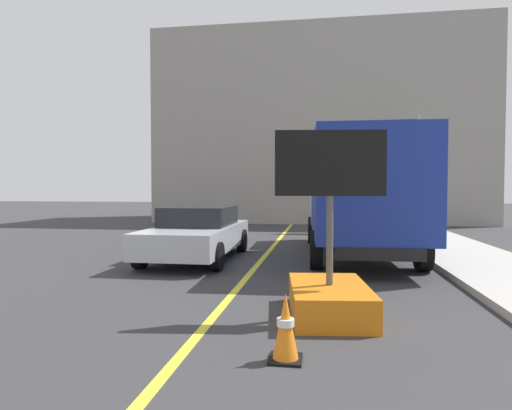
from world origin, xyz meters
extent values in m
cube|color=yellow|center=(0.00, 6.00, 0.00)|extent=(0.14, 36.00, 0.01)
cube|color=orange|center=(1.66, 7.93, 0.23)|extent=(1.30, 1.91, 0.45)
cylinder|color=#4C4C4C|center=(1.66, 7.93, 1.10)|extent=(0.10, 0.10, 1.30)
cube|color=black|center=(1.66, 7.93, 2.23)|extent=(1.60, 0.26, 0.95)
sphere|color=yellow|center=(2.20, 8.04, 2.23)|extent=(0.09, 0.09, 0.09)
sphere|color=yellow|center=(1.90, 8.01, 2.23)|extent=(0.09, 0.09, 0.09)
sphere|color=yellow|center=(1.60, 7.97, 2.23)|extent=(0.09, 0.09, 0.09)
sphere|color=yellow|center=(1.31, 7.94, 2.23)|extent=(0.09, 0.09, 0.09)
sphere|color=yellow|center=(1.14, 7.92, 2.41)|extent=(0.09, 0.09, 0.09)
sphere|color=yellow|center=(1.14, 7.92, 2.04)|extent=(0.09, 0.09, 0.09)
cube|color=black|center=(2.52, 13.91, 0.57)|extent=(2.04, 7.57, 0.25)
cube|color=silver|center=(2.41, 16.61, 1.65)|extent=(2.57, 2.20, 1.90)
cube|color=navy|center=(2.57, 12.76, 1.94)|extent=(2.69, 5.20, 2.48)
cylinder|color=black|center=(1.23, 16.42, 0.45)|extent=(0.32, 0.91, 0.90)
cylinder|color=black|center=(3.61, 16.51, 0.45)|extent=(0.32, 0.91, 0.90)
cylinder|color=black|center=(1.42, 11.62, 0.45)|extent=(0.32, 0.91, 0.90)
cylinder|color=black|center=(3.80, 11.71, 0.45)|extent=(0.32, 0.91, 0.90)
cube|color=silver|center=(-1.70, 12.54, 0.58)|extent=(1.92, 4.64, 0.60)
cube|color=black|center=(-1.69, 12.77, 1.13)|extent=(1.68, 2.09, 0.50)
cylinder|color=black|center=(-0.78, 11.01, 0.33)|extent=(0.22, 0.66, 0.66)
cylinder|color=black|center=(-2.61, 11.01, 0.33)|extent=(0.22, 0.66, 0.66)
cylinder|color=black|center=(-0.78, 14.07, 0.33)|extent=(0.22, 0.66, 0.66)
cylinder|color=black|center=(-2.61, 14.07, 0.33)|extent=(0.22, 0.66, 0.66)
cylinder|color=gray|center=(5.53, 20.69, 2.50)|extent=(0.18, 0.18, 5.00)
cube|color=#0F6033|center=(4.14, 20.78, 4.15)|extent=(2.60, 0.22, 1.30)
cube|color=white|center=(4.14, 20.82, 4.15)|extent=(1.82, 0.12, 0.18)
cube|color=gray|center=(1.31, 27.61, 5.27)|extent=(17.99, 6.98, 10.53)
cube|color=black|center=(1.16, 6.17, 0.01)|extent=(0.36, 0.36, 0.03)
cone|color=orange|center=(1.16, 6.17, 0.38)|extent=(0.28, 0.28, 0.70)
cylinder|color=white|center=(1.16, 6.17, 0.42)|extent=(0.19, 0.19, 0.08)
camera|label=1|loc=(1.54, 1.58, 1.85)|focal=30.34mm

